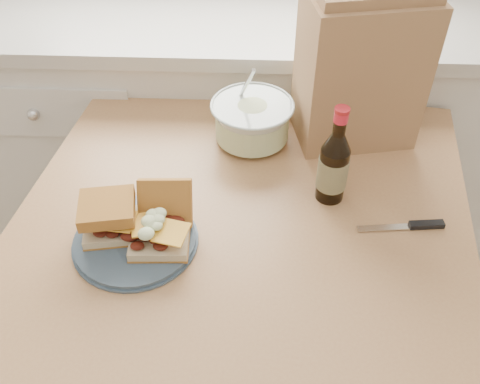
{
  "coord_description": "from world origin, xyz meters",
  "views": [
    {
      "loc": [
        0.13,
        0.17,
        1.62
      ],
      "look_at": [
        0.1,
        0.95,
        0.88
      ],
      "focal_mm": 40.0,
      "sensor_mm": 36.0,
      "label": 1
    }
  ],
  "objects_px": {
    "dining_table": "(242,249)",
    "coleslaw_bowl": "(252,122)",
    "plate": "(135,240)",
    "paper_bag": "(360,70)",
    "beer_bottle": "(333,166)"
  },
  "relations": [
    {
      "from": "dining_table",
      "to": "paper_bag",
      "type": "height_order",
      "value": "paper_bag"
    },
    {
      "from": "plate",
      "to": "dining_table",
      "type": "bearing_deg",
      "value": 23.11
    },
    {
      "from": "plate",
      "to": "beer_bottle",
      "type": "bearing_deg",
      "value": 20.95
    },
    {
      "from": "plate",
      "to": "coleslaw_bowl",
      "type": "distance_m",
      "value": 0.42
    },
    {
      "from": "dining_table",
      "to": "plate",
      "type": "xyz_separation_m",
      "value": [
        -0.21,
        -0.09,
        0.13
      ]
    },
    {
      "from": "dining_table",
      "to": "plate",
      "type": "bearing_deg",
      "value": -149.28
    },
    {
      "from": "beer_bottle",
      "to": "paper_bag",
      "type": "distance_m",
      "value": 0.26
    },
    {
      "from": "plate",
      "to": "coleslaw_bowl",
      "type": "xyz_separation_m",
      "value": [
        0.23,
        0.35,
        0.04
      ]
    },
    {
      "from": "dining_table",
      "to": "coleslaw_bowl",
      "type": "relative_size",
      "value": 5.36
    },
    {
      "from": "plate",
      "to": "paper_bag",
      "type": "height_order",
      "value": "paper_bag"
    },
    {
      "from": "beer_bottle",
      "to": "dining_table",
      "type": "bearing_deg",
      "value": -140.82
    },
    {
      "from": "plate",
      "to": "paper_bag",
      "type": "bearing_deg",
      "value": 39.53
    },
    {
      "from": "coleslaw_bowl",
      "to": "paper_bag",
      "type": "distance_m",
      "value": 0.28
    },
    {
      "from": "dining_table",
      "to": "plate",
      "type": "height_order",
      "value": "plate"
    },
    {
      "from": "dining_table",
      "to": "beer_bottle",
      "type": "bearing_deg",
      "value": 26.04
    }
  ]
}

